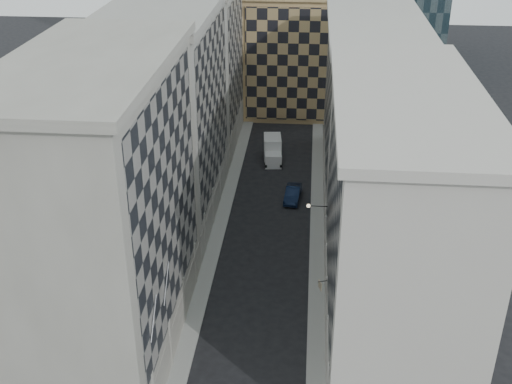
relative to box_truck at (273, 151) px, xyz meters
The scene contains 13 objects.
sidewalk_west 18.38m from the box_truck, 104.37° to the right, with size 1.50×100.00×0.15m, color gray.
sidewalk_east 18.78m from the box_truck, 71.49° to the right, with size 1.50×100.00×0.15m, color gray.
bldg_left_a 39.58m from the box_truck, 105.48° to the right, with size 10.80×22.80×23.70m.
bldg_left_b 20.55m from the box_truck, 124.59° to the right, with size 10.80×22.80×22.70m.
bldg_left_c 15.70m from the box_truck, 144.62° to the left, with size 10.80×22.80×21.70m.
bldg_right_a 35.90m from the box_truck, 70.54° to the right, with size 10.80×26.80×20.70m.
bldg_right_b 15.51m from the box_truck, 26.46° to the right, with size 10.80×28.80×19.70m.
tan_block 21.88m from the box_truck, 82.37° to the left, with size 16.80×14.80×18.80m.
flagpoles_left 42.62m from the box_truck, 97.10° to the right, with size 0.10×6.33×2.33m.
bracket_lamp 24.79m from the box_truck, 77.95° to the right, with size 1.98×0.36×0.36m.
box_truck is the anchor object (origin of this frame).
dark_car 11.45m from the box_truck, 74.39° to the right, with size 1.65×4.73×1.56m, color #0E1A34.
shop_sign 33.79m from the box_truck, 79.55° to the right, with size 0.82×0.72×0.82m.
Camera 1 is at (3.95, -29.44, 35.22)m, focal length 45.00 mm.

